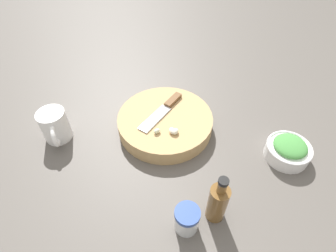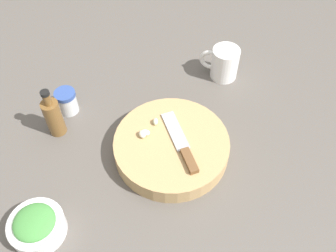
{
  "view_description": "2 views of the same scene",
  "coord_description": "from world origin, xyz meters",
  "px_view_note": "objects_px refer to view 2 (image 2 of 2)",
  "views": [
    {
      "loc": [
        -0.34,
        0.39,
        0.61
      ],
      "look_at": [
        -0.01,
        -0.04,
        0.05
      ],
      "focal_mm": 28.0,
      "sensor_mm": 36.0,
      "label": 1
    },
    {
      "loc": [
        -0.14,
        -0.6,
        0.81
      ],
      "look_at": [
        0.02,
        -0.03,
        0.07
      ],
      "focal_mm": 40.0,
      "sensor_mm": 36.0,
      "label": 2
    }
  ],
  "objects_px": {
    "cutting_board": "(171,147)",
    "coffee_mug": "(224,63)",
    "garlic_cloves": "(147,131)",
    "oil_bottle": "(53,116)",
    "chef_knife": "(182,145)",
    "herb_bowl": "(37,226)",
    "spice_jar": "(67,101)"
  },
  "relations": [
    {
      "from": "spice_jar",
      "to": "oil_bottle",
      "type": "relative_size",
      "value": 0.47
    },
    {
      "from": "cutting_board",
      "to": "chef_knife",
      "type": "xyz_separation_m",
      "value": [
        0.02,
        -0.02,
        0.03
      ]
    },
    {
      "from": "coffee_mug",
      "to": "herb_bowl",
      "type": "bearing_deg",
      "value": -148.48
    },
    {
      "from": "cutting_board",
      "to": "herb_bowl",
      "type": "distance_m",
      "value": 0.37
    },
    {
      "from": "garlic_cloves",
      "to": "coffee_mug",
      "type": "xyz_separation_m",
      "value": [
        0.29,
        0.19,
        -0.01
      ]
    },
    {
      "from": "cutting_board",
      "to": "garlic_cloves",
      "type": "xyz_separation_m",
      "value": [
        -0.05,
        0.04,
        0.03
      ]
    },
    {
      "from": "spice_jar",
      "to": "herb_bowl",
      "type": "bearing_deg",
      "value": -107.56
    },
    {
      "from": "chef_knife",
      "to": "herb_bowl",
      "type": "height_order",
      "value": "same"
    },
    {
      "from": "cutting_board",
      "to": "oil_bottle",
      "type": "height_order",
      "value": "oil_bottle"
    },
    {
      "from": "oil_bottle",
      "to": "coffee_mug",
      "type": "bearing_deg",
      "value": 8.64
    },
    {
      "from": "herb_bowl",
      "to": "coffee_mug",
      "type": "bearing_deg",
      "value": 31.52
    },
    {
      "from": "garlic_cloves",
      "to": "chef_knife",
      "type": "bearing_deg",
      "value": -41.53
    },
    {
      "from": "herb_bowl",
      "to": "oil_bottle",
      "type": "distance_m",
      "value": 0.29
    },
    {
      "from": "cutting_board",
      "to": "spice_jar",
      "type": "bearing_deg",
      "value": 136.93
    },
    {
      "from": "herb_bowl",
      "to": "spice_jar",
      "type": "height_order",
      "value": "spice_jar"
    },
    {
      "from": "cutting_board",
      "to": "coffee_mug",
      "type": "xyz_separation_m",
      "value": [
        0.23,
        0.23,
        0.03
      ]
    },
    {
      "from": "garlic_cloves",
      "to": "herb_bowl",
      "type": "relative_size",
      "value": 0.48
    },
    {
      "from": "herb_bowl",
      "to": "coffee_mug",
      "type": "distance_m",
      "value": 0.68
    },
    {
      "from": "chef_knife",
      "to": "oil_bottle",
      "type": "relative_size",
      "value": 1.3
    },
    {
      "from": "chef_knife",
      "to": "oil_bottle",
      "type": "xyz_separation_m",
      "value": [
        -0.3,
        0.18,
        0.01
      ]
    },
    {
      "from": "herb_bowl",
      "to": "spice_jar",
      "type": "xyz_separation_m",
      "value": [
        0.11,
        0.35,
        0.01
      ]
    },
    {
      "from": "coffee_mug",
      "to": "oil_bottle",
      "type": "xyz_separation_m",
      "value": [
        -0.51,
        -0.08,
        0.01
      ]
    },
    {
      "from": "cutting_board",
      "to": "oil_bottle",
      "type": "relative_size",
      "value": 1.92
    },
    {
      "from": "spice_jar",
      "to": "oil_bottle",
      "type": "height_order",
      "value": "oil_bottle"
    },
    {
      "from": "cutting_board",
      "to": "garlic_cloves",
      "type": "height_order",
      "value": "garlic_cloves"
    },
    {
      "from": "spice_jar",
      "to": "coffee_mug",
      "type": "bearing_deg",
      "value": 1.31
    },
    {
      "from": "garlic_cloves",
      "to": "herb_bowl",
      "type": "bearing_deg",
      "value": -150.37
    },
    {
      "from": "chef_knife",
      "to": "oil_bottle",
      "type": "distance_m",
      "value": 0.35
    },
    {
      "from": "chef_knife",
      "to": "spice_jar",
      "type": "height_order",
      "value": "spice_jar"
    },
    {
      "from": "garlic_cloves",
      "to": "oil_bottle",
      "type": "height_order",
      "value": "oil_bottle"
    },
    {
      "from": "spice_jar",
      "to": "garlic_cloves",
      "type": "bearing_deg",
      "value": -43.91
    },
    {
      "from": "coffee_mug",
      "to": "chef_knife",
      "type": "bearing_deg",
      "value": -129.93
    }
  ]
}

